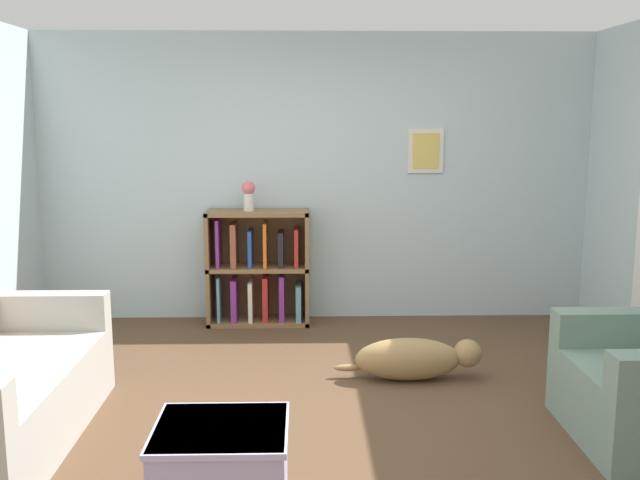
# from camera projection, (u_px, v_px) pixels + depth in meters

# --- Properties ---
(ground_plane) EXTENTS (14.00, 14.00, 0.00)m
(ground_plane) POSITION_uv_depth(u_px,v_px,m) (322.00, 413.00, 4.54)
(ground_plane) COLOR brown
(wall_back) EXTENTS (5.60, 0.13, 2.60)m
(wall_back) POSITION_uv_depth(u_px,v_px,m) (315.00, 178.00, 6.52)
(wall_back) COLOR silver
(wall_back) RESTS_ON ground_plane
(bookshelf) EXTENTS (0.91, 0.35, 1.03)m
(bookshelf) POSITION_uv_depth(u_px,v_px,m) (259.00, 270.00, 6.43)
(bookshelf) COLOR olive
(bookshelf) RESTS_ON ground_plane
(coffee_table) EXTENTS (0.64, 0.58, 0.41)m
(coffee_table) POSITION_uv_depth(u_px,v_px,m) (222.00, 463.00, 3.43)
(coffee_table) COLOR #ADA3CC
(coffee_table) RESTS_ON ground_plane
(dog) EXTENTS (1.06, 0.27, 0.31)m
(dog) POSITION_uv_depth(u_px,v_px,m) (414.00, 358.00, 5.09)
(dog) COLOR #9E7A4C
(dog) RESTS_ON ground_plane
(vase) EXTENTS (0.12, 0.12, 0.27)m
(vase) POSITION_uv_depth(u_px,v_px,m) (249.00, 194.00, 6.29)
(vase) COLOR silver
(vase) RESTS_ON bookshelf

